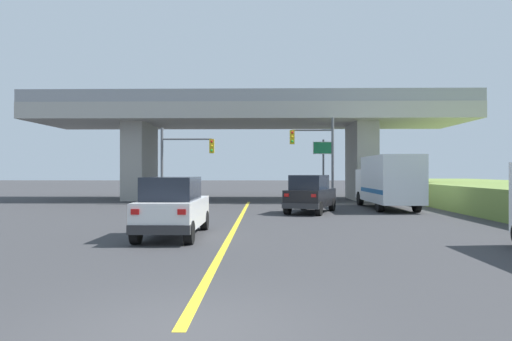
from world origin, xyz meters
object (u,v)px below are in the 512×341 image
(suv_crossing, at_px, (310,194))
(traffic_signal_nearside, at_px, (319,150))
(box_truck, at_px, (388,181))
(suv_lead, at_px, (173,207))
(highway_sign, at_px, (323,156))
(traffic_signal_farside, at_px, (181,156))

(suv_crossing, height_order, traffic_signal_nearside, traffic_signal_nearside)
(suv_crossing, relative_size, box_truck, 0.62)
(suv_lead, bearing_deg, traffic_signal_nearside, 67.28)
(suv_crossing, xyz_separation_m, highway_sign, (1.87, 9.31, 2.32))
(suv_lead, bearing_deg, traffic_signal_farside, 99.48)
(traffic_signal_nearside, height_order, highway_sign, traffic_signal_nearside)
(suv_lead, relative_size, box_truck, 0.62)
(box_truck, xyz_separation_m, highway_sign, (-2.93, 6.73, 1.69))
(highway_sign, bearing_deg, traffic_signal_farside, -164.23)
(traffic_signal_nearside, bearing_deg, traffic_signal_farside, -176.83)
(suv_lead, bearing_deg, box_truck, 48.69)
(box_truck, bearing_deg, traffic_signal_nearside, 128.68)
(highway_sign, bearing_deg, suv_lead, -111.80)
(traffic_signal_farside, xyz_separation_m, highway_sign, (10.00, 2.82, 0.06))
(suv_lead, xyz_separation_m, box_truck, (10.31, 11.73, 0.63))
(suv_lead, xyz_separation_m, suv_crossing, (5.52, 9.16, -0.00))
(box_truck, xyz_separation_m, traffic_signal_nearside, (-3.55, 4.43, 2.03))
(traffic_signal_nearside, xyz_separation_m, highway_sign, (0.62, 2.31, -0.34))
(suv_crossing, xyz_separation_m, traffic_signal_farside, (-8.13, 6.48, 2.26))
(traffic_signal_farside, distance_m, highway_sign, 10.39)
(suv_lead, relative_size, suv_crossing, 1.00)
(traffic_signal_farside, bearing_deg, box_truck, -16.83)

